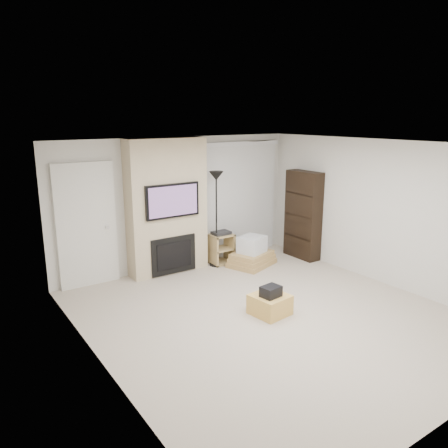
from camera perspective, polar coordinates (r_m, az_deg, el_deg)
floor at (r=6.66m, az=5.97°, el=-11.74°), size 5.00×5.50×0.00m
ceiling at (r=6.02m, az=6.58°, el=10.25°), size 5.00×5.50×0.00m
wall_back at (r=8.44m, az=-5.96°, el=2.76°), size 5.00×0.00×2.50m
wall_left at (r=5.03m, az=-16.04°, el=-5.53°), size 0.00×5.50×2.50m
wall_right at (r=8.04m, az=19.93°, el=1.42°), size 0.00×5.50×2.50m
hvac_vent at (r=6.89m, az=4.71°, el=10.73°), size 0.35×0.18×0.01m
ottoman at (r=6.64m, az=6.01°, el=-10.42°), size 0.56×0.56×0.30m
black_bag at (r=6.50m, az=6.14°, el=-8.75°), size 0.31×0.25×0.16m
fireplace_wall at (r=8.10m, az=-7.42°, el=2.14°), size 1.50×0.47×2.50m
entry_door at (r=7.78m, az=-17.51°, el=-0.27°), size 1.02×0.11×2.14m
vertical_blinds at (r=9.13m, az=1.93°, el=3.83°), size 1.98×0.10×2.37m
floor_lamp at (r=8.33m, az=-1.01°, el=4.19°), size 0.28×0.28×1.86m
av_stand at (r=8.70m, az=-0.37°, el=-2.97°), size 0.45×0.38×0.66m
box_stack at (r=8.64m, az=3.65°, el=-3.98°), size 1.05×0.92×0.59m
bookshelf at (r=9.09m, az=10.29°, el=1.17°), size 0.30×0.80×1.80m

